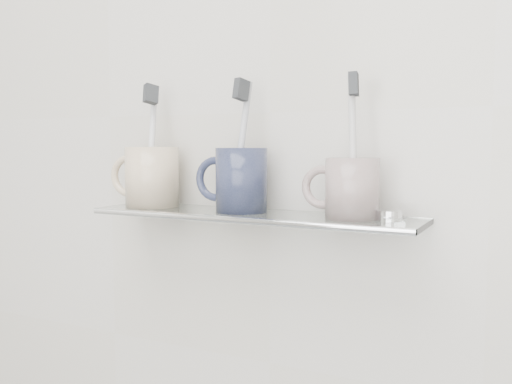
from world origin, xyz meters
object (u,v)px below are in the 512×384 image
Objects in this scene: mug_left at (152,177)px; mug_center at (241,180)px; shelf_glass at (252,216)px; mug_right at (352,188)px.

mug_left is 1.01× the size of mug_center.
shelf_glass is at bearing -15.09° from mug_left.
mug_left is at bearing 179.85° from mug_center.
mug_left reaches higher than shelf_glass.
mug_left is at bearing 178.45° from shelf_glass.
mug_right is at bearing -13.54° from mug_left.
shelf_glass is 0.19m from mug_left.
mug_center reaches higher than shelf_glass.
mug_left is (-0.18, 0.00, 0.05)m from shelf_glass.
mug_center is 1.16× the size of mug_right.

